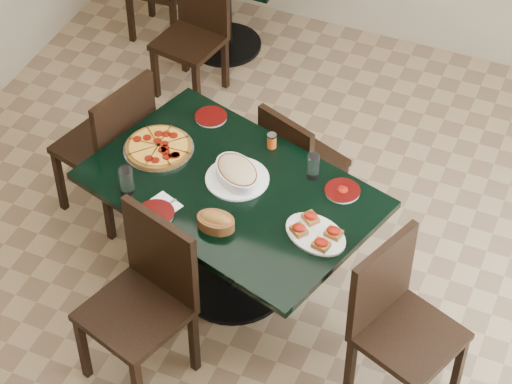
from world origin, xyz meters
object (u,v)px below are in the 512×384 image
at_px(chair_near, 147,292).
at_px(lasagna_casserole, 237,173).
at_px(chair_left, 113,142).
at_px(pepperoni_pizza, 158,147).
at_px(main_table, 232,212).
at_px(back_chair_near, 195,28).
at_px(chair_right, 397,317).
at_px(chair_far, 296,161).
at_px(bruschetta_platter, 316,232).
at_px(bread_basket, 216,221).

distance_m(chair_near, lasagna_casserole, 0.78).
relative_size(chair_left, pepperoni_pizza, 2.57).
bearing_deg(main_table, back_chair_near, 138.43).
height_order(chair_right, chair_left, chair_left).
height_order(chair_near, chair_right, chair_near).
distance_m(chair_far, chair_right, 1.28).
distance_m(chair_left, lasagna_casserole, 0.92).
distance_m(back_chair_near, lasagna_casserole, 1.81).
bearing_deg(chair_near, chair_left, 144.71).
bearing_deg(chair_far, lasagna_casserole, 98.01).
xyz_separation_m(chair_right, chair_left, (-1.87, 0.57, 0.02)).
relative_size(main_table, pepperoni_pizza, 4.38).
distance_m(chair_far, chair_near, 1.31).
relative_size(chair_near, pepperoni_pizza, 2.57).
xyz_separation_m(chair_far, chair_near, (-0.29, -1.28, 0.10)).
distance_m(pepperoni_pizza, lasagna_casserole, 0.49).
xyz_separation_m(back_chair_near, lasagna_casserole, (0.98, -1.49, 0.32)).
bearing_deg(lasagna_casserole, bruschetta_platter, 14.82).
height_order(lasagna_casserole, bread_basket, lasagna_casserole).
distance_m(chair_right, pepperoni_pizza, 1.57).
xyz_separation_m(chair_far, pepperoni_pizza, (-0.61, -0.50, 0.31)).
height_order(main_table, back_chair_near, back_chair_near).
height_order(chair_far, bread_basket, bread_basket).
height_order(chair_near, bruschetta_platter, chair_near).
distance_m(chair_far, bread_basket, 0.97).
relative_size(chair_left, back_chair_near, 1.14).
bearing_deg(main_table, bruschetta_platter, 0.73).
relative_size(chair_right, pepperoni_pizza, 2.49).
xyz_separation_m(chair_right, pepperoni_pizza, (-1.49, 0.42, 0.23)).
xyz_separation_m(chair_right, bruschetta_platter, (-0.49, 0.16, 0.24)).
relative_size(back_chair_near, bread_basket, 4.30).
bearing_deg(chair_left, chair_right, 88.03).
bearing_deg(chair_right, chair_left, 94.09).
bearing_deg(back_chair_near, lasagna_casserole, -47.62).
bearing_deg(main_table, chair_left, 179.75).
height_order(back_chair_near, bread_basket, back_chair_near).
bearing_deg(chair_left, pepperoni_pizza, 83.77).
relative_size(chair_right, lasagna_casserole, 2.67).
bearing_deg(bruschetta_platter, pepperoni_pizza, -172.38).
xyz_separation_m(chair_near, pepperoni_pizza, (-0.32, 0.77, 0.21)).
height_order(chair_far, lasagna_casserole, lasagna_casserole).
bearing_deg(lasagna_casserole, pepperoni_pizza, -148.26).
bearing_deg(chair_right, chair_near, 127.57).
bearing_deg(lasagna_casserole, back_chair_near, 160.35).
xyz_separation_m(main_table, chair_near, (-0.16, -0.66, -0.01)).
distance_m(main_table, bread_basket, 0.37).
bearing_deg(chair_left, bruschetta_platter, 88.48).
bearing_deg(bruschetta_platter, lasagna_casserole, 179.75).
bearing_deg(lasagna_casserole, chair_left, -155.42).
distance_m(main_table, chair_far, 0.64).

